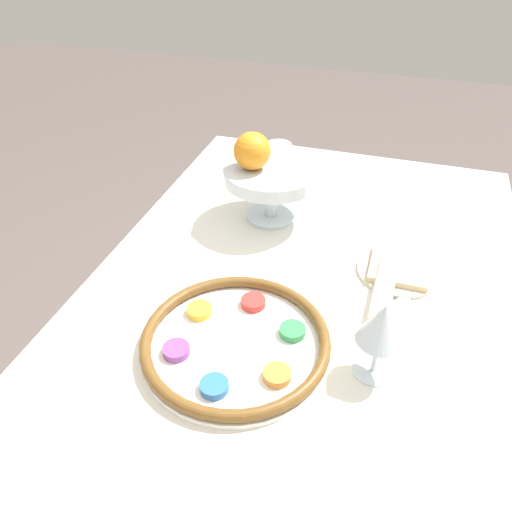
{
  "coord_description": "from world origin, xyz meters",
  "views": [
    {
      "loc": [
        -0.67,
        -0.13,
        1.4
      ],
      "look_at": [
        0.08,
        0.1,
        0.8
      ],
      "focal_mm": 35.0,
      "sensor_mm": 36.0,
      "label": 1
    }
  ],
  "objects_px": {
    "fruit_stand": "(271,177)",
    "napkin_roll": "(384,289)",
    "orange_fruit": "(252,151)",
    "seder_plate": "(236,341)",
    "wine_glass": "(382,325)",
    "cup_near": "(278,156)",
    "bread_plate": "(399,269)"
  },
  "relations": [
    {
      "from": "bread_plate",
      "to": "cup_near",
      "type": "height_order",
      "value": "cup_near"
    },
    {
      "from": "napkin_roll",
      "to": "cup_near",
      "type": "bearing_deg",
      "value": 36.24
    },
    {
      "from": "napkin_roll",
      "to": "cup_near",
      "type": "relative_size",
      "value": 2.33
    },
    {
      "from": "seder_plate",
      "to": "cup_near",
      "type": "relative_size",
      "value": 4.52
    },
    {
      "from": "fruit_stand",
      "to": "cup_near",
      "type": "height_order",
      "value": "fruit_stand"
    },
    {
      "from": "fruit_stand",
      "to": "napkin_roll",
      "type": "bearing_deg",
      "value": -126.08
    },
    {
      "from": "seder_plate",
      "to": "orange_fruit",
      "type": "height_order",
      "value": "orange_fruit"
    },
    {
      "from": "seder_plate",
      "to": "cup_near",
      "type": "xyz_separation_m",
      "value": [
        0.65,
        0.1,
        0.02
      ]
    },
    {
      "from": "seder_plate",
      "to": "orange_fruit",
      "type": "relative_size",
      "value": 3.95
    },
    {
      "from": "bread_plate",
      "to": "napkin_roll",
      "type": "distance_m",
      "value": 0.08
    },
    {
      "from": "seder_plate",
      "to": "bread_plate",
      "type": "bearing_deg",
      "value": -40.65
    },
    {
      "from": "wine_glass",
      "to": "cup_near",
      "type": "relative_size",
      "value": 2.05
    },
    {
      "from": "orange_fruit",
      "to": "wine_glass",
      "type": "bearing_deg",
      "value": -139.44
    },
    {
      "from": "orange_fruit",
      "to": "cup_near",
      "type": "relative_size",
      "value": 1.14
    },
    {
      "from": "bread_plate",
      "to": "cup_near",
      "type": "distance_m",
      "value": 0.51
    },
    {
      "from": "seder_plate",
      "to": "napkin_roll",
      "type": "bearing_deg",
      "value": -47.39
    },
    {
      "from": "seder_plate",
      "to": "wine_glass",
      "type": "distance_m",
      "value": 0.24
    },
    {
      "from": "wine_glass",
      "to": "bread_plate",
      "type": "height_order",
      "value": "wine_glass"
    },
    {
      "from": "wine_glass",
      "to": "napkin_roll",
      "type": "xyz_separation_m",
      "value": [
        0.19,
        0.0,
        -0.09
      ]
    },
    {
      "from": "fruit_stand",
      "to": "bread_plate",
      "type": "relative_size",
      "value": 1.32
    },
    {
      "from": "napkin_roll",
      "to": "cup_near",
      "type": "height_order",
      "value": "cup_near"
    },
    {
      "from": "fruit_stand",
      "to": "cup_near",
      "type": "distance_m",
      "value": 0.26
    },
    {
      "from": "wine_glass",
      "to": "bread_plate",
      "type": "xyz_separation_m",
      "value": [
        0.27,
        -0.02,
        -0.1
      ]
    },
    {
      "from": "wine_glass",
      "to": "orange_fruit",
      "type": "relative_size",
      "value": 1.8
    },
    {
      "from": "orange_fruit",
      "to": "fruit_stand",
      "type": "bearing_deg",
      "value": -67.68
    },
    {
      "from": "cup_near",
      "to": "fruit_stand",
      "type": "bearing_deg",
      "value": -168.77
    },
    {
      "from": "orange_fruit",
      "to": "bread_plate",
      "type": "bearing_deg",
      "value": -107.29
    },
    {
      "from": "seder_plate",
      "to": "fruit_stand",
      "type": "relative_size",
      "value": 1.47
    },
    {
      "from": "orange_fruit",
      "to": "bread_plate",
      "type": "xyz_separation_m",
      "value": [
        -0.11,
        -0.34,
        -0.16
      ]
    },
    {
      "from": "fruit_stand",
      "to": "wine_glass",
      "type": "bearing_deg",
      "value": -144.22
    },
    {
      "from": "orange_fruit",
      "to": "napkin_roll",
      "type": "relative_size",
      "value": 0.49
    },
    {
      "from": "seder_plate",
      "to": "fruit_stand",
      "type": "height_order",
      "value": "fruit_stand"
    }
  ]
}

